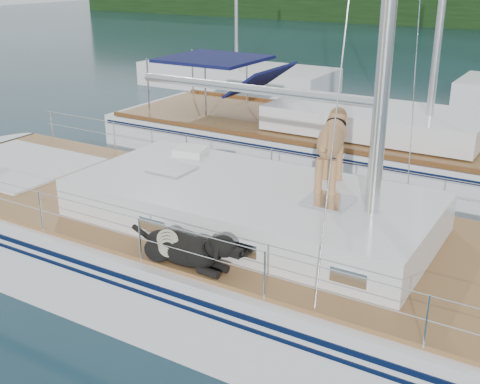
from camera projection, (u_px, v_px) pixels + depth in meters
The scene contains 4 objects.
ground at pixel (207, 283), 9.62m from camera, with size 120.00×120.00×0.00m, color black.
main_sailboat at pixel (212, 246), 9.33m from camera, with size 12.00×3.80×14.01m.
neighbor_sailboat at pixel (329, 148), 14.54m from camera, with size 11.00×3.50×13.30m.
bg_boat_west at pixel (237, 77), 24.53m from camera, with size 8.00×3.00×11.65m.
Camera 1 is at (4.84, -6.98, 4.79)m, focal length 45.00 mm.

